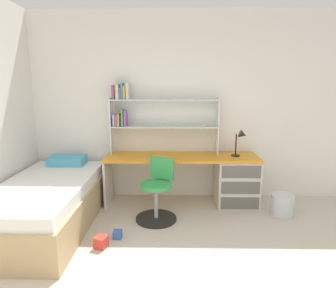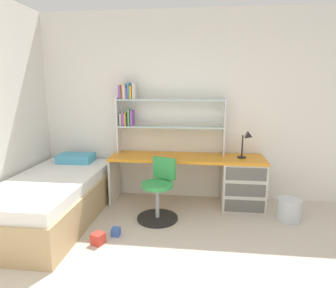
{
  "view_description": "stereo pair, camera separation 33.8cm",
  "coord_description": "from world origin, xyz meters",
  "views": [
    {
      "loc": [
        -0.21,
        -1.58,
        1.69
      ],
      "look_at": [
        -0.27,
        1.77,
        1.02
      ],
      "focal_mm": 31.47,
      "sensor_mm": 36.0,
      "label": 1
    },
    {
      "loc": [
        0.13,
        -1.55,
        1.69
      ],
      "look_at": [
        -0.27,
        1.77,
        1.02
      ],
      "focal_mm": 31.47,
      "sensor_mm": 36.0,
      "label": 2
    }
  ],
  "objects": [
    {
      "name": "room_shell",
      "position": [
        -1.25,
        1.29,
        1.37
      ],
      "size": [
        5.55,
        6.55,
        2.74
      ],
      "color": "white",
      "rests_on": "ground_plane"
    },
    {
      "name": "desk",
      "position": [
        0.49,
        2.47,
        0.4
      ],
      "size": [
        2.15,
        0.56,
        0.7
      ],
      "color": "orange",
      "rests_on": "ground_plane"
    },
    {
      "name": "bookshelf_hutch",
      "position": [
        -0.56,
        2.63,
        1.3
      ],
      "size": [
        1.55,
        0.22,
        1.02
      ],
      "color": "silver",
      "rests_on": "desk"
    },
    {
      "name": "desk_lamp",
      "position": [
        0.73,
        2.45,
        0.96
      ],
      "size": [
        0.2,
        0.17,
        0.38
      ],
      "color": "black",
      "rests_on": "desk"
    },
    {
      "name": "swivel_chair",
      "position": [
        -0.41,
        1.95,
        0.3
      ],
      "size": [
        0.52,
        0.52,
        0.77
      ],
      "color": "black",
      "rests_on": "ground_plane"
    },
    {
      "name": "bed_platform",
      "position": [
        -1.73,
        1.75,
        0.28
      ],
      "size": [
        1.05,
        2.03,
        0.68
      ],
      "color": "tan",
      "rests_on": "ground_plane"
    },
    {
      "name": "waste_bin",
      "position": [
        1.24,
        2.1,
        0.14
      ],
      "size": [
        0.3,
        0.3,
        0.28
      ],
      "primitive_type": "cylinder",
      "color": "silver",
      "rests_on": "ground_plane"
    },
    {
      "name": "toy_block_red_1",
      "position": [
        -0.97,
        1.25,
        0.06
      ],
      "size": [
        0.16,
        0.16,
        0.12
      ],
      "primitive_type": "cube",
      "rotation": [
        0.0,
        0.0,
        1.23
      ],
      "color": "red",
      "rests_on": "ground_plane"
    },
    {
      "name": "toy_block_blue_3",
      "position": [
        -0.83,
        1.45,
        0.05
      ],
      "size": [
        0.09,
        0.09,
        0.09
      ],
      "primitive_type": "cube",
      "rotation": [
        0.0,
        0.0,
        1.54
      ],
      "color": "#3860B7",
      "rests_on": "ground_plane"
    }
  ]
}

